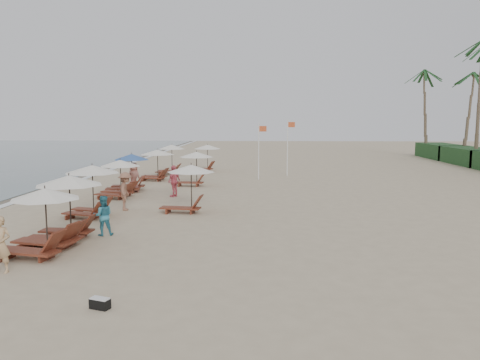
{
  "coord_description": "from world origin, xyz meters",
  "views": [
    {
      "loc": [
        1.59,
        -17.39,
        4.3
      ],
      "look_at": [
        0.67,
        6.42,
        1.3
      ],
      "focal_mm": 35.9,
      "sensor_mm": 36.0,
      "label": 1
    }
  ],
  "objects_px": {
    "beachgoer_near": "(0,245)",
    "beachgoer_far_a": "(174,181)",
    "inland_station_2": "(205,155)",
    "duffel_bag": "(100,303)",
    "inland_station_1": "(193,165)",
    "inland_station_0": "(187,182)",
    "beachgoer_mid_b": "(126,191)",
    "lounger_station_1": "(64,208)",
    "lounger_station_4": "(128,174)",
    "flag_pole_near": "(259,148)",
    "lounger_station_2": "(89,188)",
    "lounger_station_6": "(170,159)",
    "beachgoer_far_b": "(134,177)",
    "lounger_station_3": "(117,178)",
    "beachgoer_mid_a": "(103,216)",
    "lounger_station_5": "(155,163)",
    "lounger_station_0": "(38,224)"
  },
  "relations": [
    {
      "from": "inland_station_2",
      "to": "beachgoer_far_a",
      "type": "xyz_separation_m",
      "value": [
        -0.25,
        -13.34,
        -0.5
      ]
    },
    {
      "from": "inland_station_0",
      "to": "flag_pole_near",
      "type": "bearing_deg",
      "value": 75.0
    },
    {
      "from": "beachgoer_far_b",
      "to": "duffel_bag",
      "type": "bearing_deg",
      "value": -127.36
    },
    {
      "from": "lounger_station_2",
      "to": "lounger_station_6",
      "type": "bearing_deg",
      "value": 88.43
    },
    {
      "from": "lounger_station_6",
      "to": "duffel_bag",
      "type": "height_order",
      "value": "lounger_station_6"
    },
    {
      "from": "lounger_station_0",
      "to": "flag_pole_near",
      "type": "bearing_deg",
      "value": 70.41
    },
    {
      "from": "inland_station_0",
      "to": "beachgoer_far_b",
      "type": "bearing_deg",
      "value": 123.85
    },
    {
      "from": "lounger_station_5",
      "to": "flag_pole_near",
      "type": "height_order",
      "value": "flag_pole_near"
    },
    {
      "from": "beachgoer_mid_b",
      "to": "inland_station_2",
      "type": "bearing_deg",
      "value": -15.27
    },
    {
      "from": "lounger_station_0",
      "to": "duffel_bag",
      "type": "relative_size",
      "value": 5.21
    },
    {
      "from": "lounger_station_4",
      "to": "beachgoer_mid_a",
      "type": "distance_m",
      "value": 11.19
    },
    {
      "from": "lounger_station_1",
      "to": "beachgoer_mid_a",
      "type": "height_order",
      "value": "lounger_station_1"
    },
    {
      "from": "lounger_station_6",
      "to": "beachgoer_far_b",
      "type": "relative_size",
      "value": 1.32
    },
    {
      "from": "lounger_station_0",
      "to": "inland_station_0",
      "type": "height_order",
      "value": "inland_station_0"
    },
    {
      "from": "beachgoer_mid_a",
      "to": "lounger_station_5",
      "type": "bearing_deg",
      "value": -103.72
    },
    {
      "from": "flag_pole_near",
      "to": "lounger_station_3",
      "type": "bearing_deg",
      "value": -132.93
    },
    {
      "from": "inland_station_0",
      "to": "beachgoer_mid_b",
      "type": "xyz_separation_m",
      "value": [
        -3.01,
        0.42,
        -0.5
      ]
    },
    {
      "from": "inland_station_2",
      "to": "beachgoer_mid_b",
      "type": "xyz_separation_m",
      "value": [
        -1.86,
        -17.44,
        -0.47
      ]
    },
    {
      "from": "beachgoer_mid_b",
      "to": "lounger_station_4",
      "type": "bearing_deg",
      "value": 5.12
    },
    {
      "from": "inland_station_0",
      "to": "beachgoer_near",
      "type": "bearing_deg",
      "value": -113.49
    },
    {
      "from": "duffel_bag",
      "to": "flag_pole_near",
      "type": "relative_size",
      "value": 0.13
    },
    {
      "from": "lounger_station_6",
      "to": "beachgoer_far_b",
      "type": "bearing_deg",
      "value": -92.37
    },
    {
      "from": "beachgoer_near",
      "to": "beachgoer_far_a",
      "type": "relative_size",
      "value": 0.91
    },
    {
      "from": "lounger_station_1",
      "to": "inland_station_1",
      "type": "height_order",
      "value": "lounger_station_1"
    },
    {
      "from": "lounger_station_3",
      "to": "lounger_station_6",
      "type": "height_order",
      "value": "lounger_station_6"
    },
    {
      "from": "lounger_station_3",
      "to": "inland_station_0",
      "type": "bearing_deg",
      "value": -42.24
    },
    {
      "from": "lounger_station_1",
      "to": "inland_station_1",
      "type": "xyz_separation_m",
      "value": [
        2.61,
        14.5,
        0.18
      ]
    },
    {
      "from": "duffel_bag",
      "to": "inland_station_1",
      "type": "bearing_deg",
      "value": 91.75
    },
    {
      "from": "lounger_station_1",
      "to": "inland_station_0",
      "type": "relative_size",
      "value": 0.99
    },
    {
      "from": "inland_station_0",
      "to": "lounger_station_0",
      "type": "bearing_deg",
      "value": -116.96
    },
    {
      "from": "lounger_station_2",
      "to": "lounger_station_4",
      "type": "bearing_deg",
      "value": 92.71
    },
    {
      "from": "flag_pole_near",
      "to": "lounger_station_2",
      "type": "bearing_deg",
      "value": -118.72
    },
    {
      "from": "lounger_station_0",
      "to": "lounger_station_6",
      "type": "distance_m",
      "value": 22.9
    },
    {
      "from": "lounger_station_2",
      "to": "inland_station_2",
      "type": "xyz_separation_m",
      "value": [
        3.02,
        19.06,
        0.07
      ]
    },
    {
      "from": "inland_station_0",
      "to": "inland_station_2",
      "type": "relative_size",
      "value": 0.98
    },
    {
      "from": "lounger_station_1",
      "to": "lounger_station_5",
      "type": "relative_size",
      "value": 1.0
    },
    {
      "from": "lounger_station_2",
      "to": "duffel_bag",
      "type": "xyz_separation_m",
      "value": [
        3.88,
        -10.33,
        -1.18
      ]
    },
    {
      "from": "lounger_station_2",
      "to": "inland_station_0",
      "type": "xyz_separation_m",
      "value": [
        4.18,
        1.2,
        0.11
      ]
    },
    {
      "from": "beachgoer_far_a",
      "to": "lounger_station_4",
      "type": "bearing_deg",
      "value": -97.07
    },
    {
      "from": "lounger_station_2",
      "to": "inland_station_2",
      "type": "distance_m",
      "value": 19.3
    },
    {
      "from": "lounger_station_0",
      "to": "inland_station_2",
      "type": "bearing_deg",
      "value": 84.25
    },
    {
      "from": "inland_station_1",
      "to": "beachgoer_mid_a",
      "type": "xyz_separation_m",
      "value": [
        -1.54,
        -13.58,
        -0.64
      ]
    },
    {
      "from": "lounger_station_2",
      "to": "lounger_station_3",
      "type": "relative_size",
      "value": 1.0
    },
    {
      "from": "lounger_station_6",
      "to": "beachgoer_far_a",
      "type": "xyz_separation_m",
      "value": [
        2.31,
        -11.14,
        -0.34
      ]
    },
    {
      "from": "lounger_station_5",
      "to": "beachgoer_far_a",
      "type": "xyz_separation_m",
      "value": [
        2.63,
        -7.26,
        -0.33
      ]
    },
    {
      "from": "lounger_station_3",
      "to": "beachgoer_far_b",
      "type": "relative_size",
      "value": 1.42
    },
    {
      "from": "lounger_station_1",
      "to": "lounger_station_5",
      "type": "xyz_separation_m",
      "value": [
        -0.49,
        17.29,
        0.01
      ]
    },
    {
      "from": "inland_station_0",
      "to": "beachgoer_far_a",
      "type": "height_order",
      "value": "inland_station_0"
    },
    {
      "from": "lounger_station_4",
      "to": "beachgoer_mid_b",
      "type": "xyz_separation_m",
      "value": [
        1.53,
        -5.98,
        -0.14
      ]
    },
    {
      "from": "lounger_station_6",
      "to": "lounger_station_3",
      "type": "bearing_deg",
      "value": -93.94
    }
  ]
}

